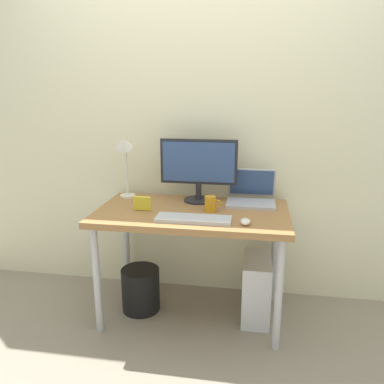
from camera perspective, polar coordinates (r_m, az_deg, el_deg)
ground_plane at (r=2.75m, az=0.00°, el=-17.64°), size 6.00×6.00×0.00m
back_wall at (r=2.71m, az=1.40°, el=11.17°), size 4.40×0.04×2.60m
desk at (r=2.45m, az=0.00°, el=-4.35°), size 1.21×0.68×0.74m
monitor at (r=2.57m, az=0.99°, el=3.84°), size 0.52×0.20×0.43m
laptop at (r=2.60m, az=8.81°, el=-0.39°), size 0.32×0.29×0.22m
desk_lamp at (r=2.68m, az=-10.07°, el=5.76°), size 0.11×0.16×0.45m
keyboard at (r=2.23m, az=0.22°, el=-4.05°), size 0.44×0.14×0.02m
mouse at (r=2.19m, az=7.96°, el=-4.38°), size 0.06×0.09×0.03m
coffee_mug at (r=2.40m, az=2.78°, el=-1.76°), size 0.11×0.07×0.10m
photo_frame at (r=2.43m, az=-7.45°, el=-1.69°), size 0.11×0.02×0.09m
computer_tower at (r=2.64m, az=9.56°, el=-13.96°), size 0.18×0.36×0.42m
wastebasket at (r=2.74m, az=-7.66°, el=-14.19°), size 0.26×0.26×0.30m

